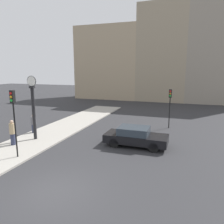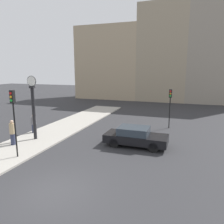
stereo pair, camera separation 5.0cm
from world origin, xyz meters
name	(u,v)px [view 2 (the right image)]	position (x,y,z in m)	size (l,w,h in m)	color
ground_plane	(54,192)	(0.00, 0.00, 0.00)	(120.00, 120.00, 0.00)	#2D2D30
sidewalk_corner	(65,127)	(-5.46, 9.91, 0.06)	(3.88, 23.82, 0.12)	#A39E93
building_row	(161,57)	(0.64, 31.59, 7.47)	(29.78, 5.00, 16.04)	tan
sedan_car	(135,136)	(2.07, 7.13, 0.71)	(4.48, 1.89, 1.40)	black
traffic_light_near	(14,110)	(-4.34, 2.48, 3.07)	(0.26, 0.24, 4.14)	black
traffic_light_far	(170,101)	(3.92, 12.98, 2.63)	(0.26, 0.24, 3.66)	black
street_clock	(33,107)	(-5.61, 5.80, 2.64)	(0.79, 0.32, 4.88)	black
pedestrian_tan_coat	(12,132)	(-6.24, 4.15, 1.02)	(0.39, 0.39, 1.82)	#2D334C
pedestrian_grey_jacket	(34,124)	(-6.88, 7.23, 0.89)	(0.44, 0.44, 1.59)	#2D334C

